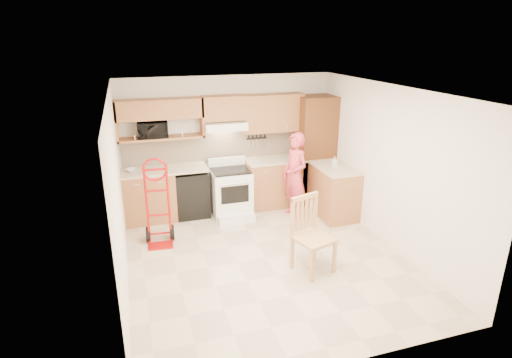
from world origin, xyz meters
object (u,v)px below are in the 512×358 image
person (295,175)px  dining_chair (314,236)px  microwave (152,129)px  hand_truck (158,206)px  range (232,189)px

person → dining_chair: size_ratio=1.44×
microwave → person: microwave is taller
person → microwave: bearing=-121.3°
person → hand_truck: size_ratio=1.21×
microwave → range: (1.29, -0.42, -1.11)m
person → dining_chair: 1.94m
range → dining_chair: dining_chair is taller
dining_chair → range: bearing=88.9°
person → hand_truck: 2.51m
microwave → person: bearing=-15.3°
range → person: 1.18m
microwave → range: 1.76m
microwave → dining_chair: bearing=-51.9°
dining_chair → hand_truck: bearing=126.6°
range → dining_chair: size_ratio=0.95×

